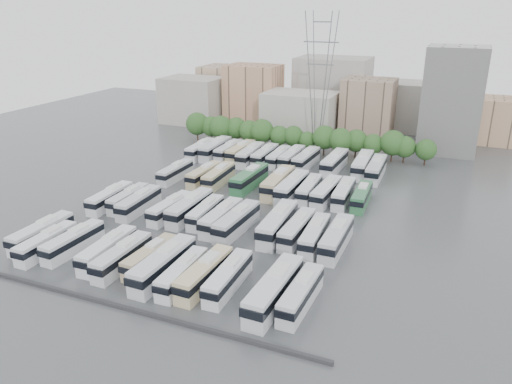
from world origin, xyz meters
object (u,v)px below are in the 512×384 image
at_px(bus_r1_s6, 206,212).
at_px(bus_r2_s4, 219,176).
at_px(bus_r3_s3, 241,151).
at_px(bus_r3_s10, 334,162).
at_px(bus_r1_s2, 139,202).
at_px(bus_r0_s13, 301,294).
at_px(bus_r1_s10, 278,223).
at_px(bus_r3_s6, 279,157).
at_px(bus_r0_s4, 108,250).
at_px(bus_r2_s11, 326,192).
at_px(bus_r3_s0, 201,149).
at_px(bus_r3_s1, 215,148).
at_px(bus_r0_s12, 274,289).
at_px(bus_r1_s4, 170,208).
at_px(bus_r0_s2, 73,241).
at_px(bus_r3_s13, 376,169).
at_px(bus_r0_s0, 42,233).
at_px(bus_r1_s12, 315,235).
at_px(bus_r1_s11, 297,229).
at_px(bus_r2_s6, 250,178).
at_px(bus_r3_s4, 250,154).
at_px(bus_r0_s9, 205,273).
at_px(bus_r3_s2, 228,150).
at_px(bus_r2_s12, 344,193).
at_px(bus_r0_s10, 228,277).
at_px(apartment_tower, 452,100).
at_px(bus_r0_s1, 47,243).
at_px(bus_r0_s5, 122,256).
at_px(bus_r1_s13, 336,238).
at_px(bus_r1_s0, 110,198).
at_px(bus_r1_s7, 221,217).
at_px(bus_r2_s10, 309,189).
at_px(bus_r3_s7, 292,157).
at_px(bus_r0_s8, 182,273).
at_px(bus_r0_s6, 150,257).
at_px(bus_r2_s1, 175,172).
at_px(bus_r1_s8, 237,221).
at_px(bus_r3_s5, 265,155).
at_px(bus_r1_s1, 128,198).
at_px(bus_r3_s12, 363,164).
at_px(bus_r0_s7, 163,264).
at_px(bus_r1_s5, 190,207).
at_px(bus_r3_s8, 306,159).
at_px(bus_r2_s8, 278,182).
at_px(bus_r2_s3, 204,174).

height_order(bus_r1_s6, bus_r2_s4, bus_r2_s4).
distance_m(bus_r3_s3, bus_r3_s10, 23.35).
bearing_deg(bus_r1_s2, bus_r0_s13, -28.17).
distance_m(bus_r1_s10, bus_r3_s6, 38.52).
bearing_deg(bus_r0_s4, bus_r2_s11, 54.34).
bearing_deg(bus_r3_s0, bus_r3_s1, 22.42).
bearing_deg(bus_r0_s12, bus_r1_s4, 146.70).
relative_size(bus_r0_s2, bus_r3_s13, 0.87).
xyz_separation_m(bus_r0_s0, bus_r1_s12, (39.68, 15.87, -0.03)).
distance_m(bus_r1_s11, bus_r1_s12, 3.35).
bearing_deg(bus_r1_s4, bus_r2_s6, 73.10).
distance_m(bus_r1_s4, bus_r3_s4, 35.32).
height_order(bus_r0_s9, bus_r3_s1, bus_r3_s1).
bearing_deg(bus_r3_s2, bus_r2_s12, -28.87).
height_order(bus_r0_s10, bus_r2_s12, bus_r2_s12).
distance_m(apartment_tower, bus_r0_s10, 85.51).
bearing_deg(bus_r2_s11, bus_r0_s1, -129.31).
bearing_deg(bus_r0_s5, bus_r0_s4, 164.96).
distance_m(bus_r1_s13, bus_r2_s11, 20.07).
xyz_separation_m(bus_r1_s12, bus_r2_s6, (-19.77, 20.22, 0.20)).
relative_size(bus_r0_s0, bus_r0_s13, 1.03).
xyz_separation_m(bus_r1_s0, bus_r2_s6, (19.79, 19.43, 0.23)).
distance_m(bus_r1_s7, bus_r2_s10, 21.25).
bearing_deg(apartment_tower, bus_r3_s7, -140.43).
bearing_deg(bus_r0_s8, bus_r0_s6, 159.27).
bearing_deg(bus_r0_s6, bus_r2_s1, 118.40).
xyz_separation_m(bus_r0_s1, bus_r1_s0, (-2.97, 18.81, 0.07)).
bearing_deg(bus_r1_s8, bus_r3_s5, 107.60).
bearing_deg(bus_r1_s1, bus_r3_s4, 72.21).
xyz_separation_m(bus_r0_s2, bus_r3_s12, (32.80, 54.53, 0.34)).
bearing_deg(bus_r1_s7, bus_r0_s9, -69.76).
distance_m(apartment_tower, bus_r0_s1, 98.84).
height_order(bus_r0_s9, bus_r3_s7, bus_r3_s7).
xyz_separation_m(bus_r0_s7, bus_r3_s0, (-23.36, 53.36, -0.16)).
xyz_separation_m(bus_r0_s8, bus_r2_s12, (12.93, 37.74, 0.12)).
relative_size(bus_r0_s2, bus_r0_s9, 0.95).
xyz_separation_m(bus_r1_s5, bus_r3_s3, (-6.59, 36.13, -0.07)).
bearing_deg(bus_r0_s13, bus_r1_s4, 150.59).
relative_size(bus_r0_s10, bus_r1_s8, 0.91).
height_order(bus_r0_s8, bus_r3_s8, bus_r3_s8).
bearing_deg(bus_r0_s2, bus_r1_s6, 56.24).
distance_m(bus_r0_s7, bus_r2_s1, 41.15).
bearing_deg(bus_r1_s5, bus_r2_s11, 40.32).
bearing_deg(bus_r1_s8, bus_r2_s8, 93.11).
bearing_deg(bus_r0_s8, bus_r0_s2, 173.37).
xyz_separation_m(bus_r1_s11, bus_r2_s8, (-10.23, 18.81, 0.26)).
bearing_deg(bus_r2_s12, bus_r3_s10, 107.34).
bearing_deg(bus_r0_s9, bus_r3_s10, 87.74).
xyz_separation_m(bus_r2_s4, bus_r2_s12, (26.34, 0.28, -0.02)).
relative_size(bus_r2_s3, bus_r2_s10, 1.00).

